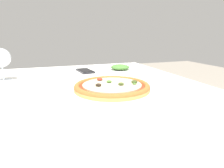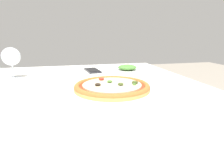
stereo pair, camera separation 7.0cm
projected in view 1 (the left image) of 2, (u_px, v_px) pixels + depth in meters
dining_table at (59, 110)px, 0.75m from camera, size 1.23×1.15×0.76m
pizza_plate at (112, 87)px, 0.71m from camera, size 0.32×0.32×0.04m
wine_glass_far_left at (1, 59)px, 0.85m from camera, size 0.09×0.09×0.15m
cell_phone at (85, 71)px, 1.09m from camera, size 0.09×0.15×0.01m
side_plate at (120, 69)px, 1.10m from camera, size 0.19×0.19×0.04m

